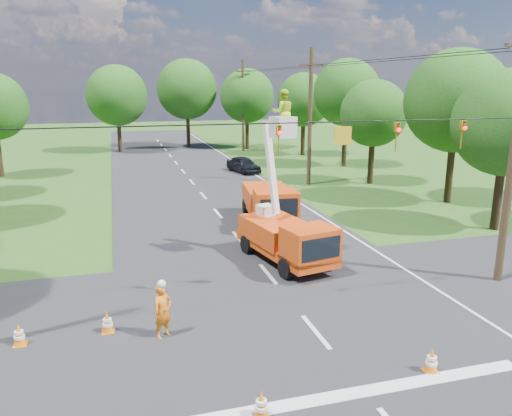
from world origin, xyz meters
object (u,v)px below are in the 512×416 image
object	(u,v)px
ground_worker	(163,311)
traffic_cone_7	(268,201)
bucket_truck	(286,227)
tree_right_d	(347,93)
tree_far_c	(247,96)
tree_far_b	(187,89)
traffic_cone_2	(255,240)
distant_car	(243,164)
traffic_cone_0	(261,405)
traffic_cone_1	(432,361)
traffic_cone_4	(107,322)
tree_right_b	(457,101)
tree_far_a	(117,96)
traffic_cone_3	(282,229)
tree_right_a	(507,123)
traffic_cone_5	(19,335)
tree_right_e	(304,100)
pole_right_far	(243,105)
pole_right_mid	(310,117)
tree_right_c	(374,113)
second_truck	(269,203)

from	to	relation	value
ground_worker	traffic_cone_7	distance (m)	16.91
bucket_truck	traffic_cone_7	xyz separation A→B (m)	(2.21, 9.79, -1.25)
traffic_cone_7	tree_right_d	size ratio (longest dim) A/B	0.07
tree_far_c	tree_far_b	bearing A→B (deg)	155.22
ground_worker	traffic_cone_2	distance (m)	9.00
distant_car	traffic_cone_0	world-z (taller)	distant_car
traffic_cone_1	traffic_cone_4	bearing A→B (deg)	150.89
tree_right_b	tree_far_b	xyz separation A→B (m)	(-12.00, 33.00, 0.37)
traffic_cone_1	tree_far_a	size ratio (longest dim) A/B	0.07
tree_right_b	distant_car	bearing A→B (deg)	124.91
ground_worker	traffic_cone_1	bearing A→B (deg)	-61.66
ground_worker	traffic_cone_7	bearing A→B (deg)	30.68
traffic_cone_0	tree_far_c	xyz separation A→B (m)	(12.27, 47.43, 5.70)
traffic_cone_3	tree_right_a	world-z (taller)	tree_right_a
traffic_cone_0	traffic_cone_5	xyz separation A→B (m)	(-5.90, 5.09, 0.00)
traffic_cone_7	traffic_cone_4	bearing A→B (deg)	-123.98
traffic_cone_3	tree_right_e	size ratio (longest dim) A/B	0.08
traffic_cone_2	tree_right_d	distance (m)	25.81
traffic_cone_5	tree_right_a	bearing A→B (deg)	15.95
traffic_cone_1	traffic_cone_7	size ratio (longest dim) A/B	1.00
ground_worker	traffic_cone_0	size ratio (longest dim) A/B	2.42
distant_car	traffic_cone_3	bearing A→B (deg)	-112.53
pole_right_far	traffic_cone_5	bearing A→B (deg)	-113.06
traffic_cone_3	tree_right_b	distance (m)	14.65
traffic_cone_3	tree_far_a	bearing A→B (deg)	101.76
pole_right_mid	ground_worker	bearing A→B (deg)	-121.88
tree_right_b	tree_right_c	distance (m)	7.31
tree_right_b	tree_far_b	bearing A→B (deg)	109.98
traffic_cone_5	ground_worker	bearing A→B (deg)	-8.66
traffic_cone_0	tree_far_a	xyz separation A→B (m)	(-2.23, 48.43, 5.83)
bucket_truck	traffic_cone_2	distance (m)	2.76
tree_far_b	tree_far_c	distance (m)	7.20
traffic_cone_5	pole_right_far	distance (m)	44.10
bucket_truck	traffic_cone_0	xyz separation A→B (m)	(-3.94, -9.60, -1.25)
tree_right_c	tree_right_e	distance (m)	16.02
traffic_cone_0	tree_right_e	distance (m)	44.03
traffic_cone_7	pole_right_far	xyz separation A→B (m)	(5.12, 26.04, 4.75)
traffic_cone_1	traffic_cone_5	bearing A→B (deg)	157.27
traffic_cone_4	tree_right_a	size ratio (longest dim) A/B	0.09
tree_right_b	traffic_cone_5	bearing A→B (deg)	-152.47
second_truck	tree_far_b	distance (m)	35.13
second_truck	tree_far_c	size ratio (longest dim) A/B	0.67
traffic_cone_0	traffic_cone_5	size ratio (longest dim) A/B	1.00
traffic_cone_3	tree_far_a	distance (m)	36.27
tree_far_a	distant_car	bearing A→B (deg)	-59.04
traffic_cone_2	traffic_cone_4	world-z (taller)	same
traffic_cone_0	traffic_cone_5	bearing A→B (deg)	139.24
traffic_cone_3	tree_right_d	size ratio (longest dim) A/B	0.07
tree_right_a	tree_far_a	world-z (taller)	tree_far_a
second_truck	traffic_cone_1	size ratio (longest dim) A/B	8.66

